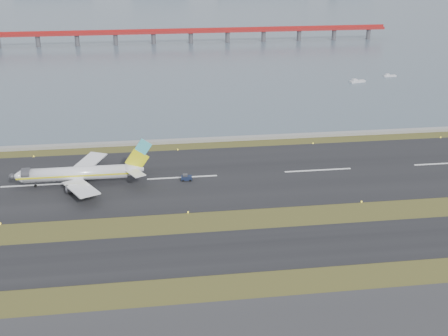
{
  "coord_description": "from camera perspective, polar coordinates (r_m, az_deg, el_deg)",
  "views": [
    {
      "loc": [
        -7.83,
        -117.48,
        63.5
      ],
      "look_at": [
        10.98,
        22.0,
        5.65
      ],
      "focal_mm": 45.0,
      "sensor_mm": 36.0,
      "label": 1
    }
  ],
  "objects": [
    {
      "name": "taxiway_strip",
      "position": [
        123.34,
        -2.98,
        -8.65
      ],
      "size": [
        1000.0,
        18.0,
        0.1
      ],
      "primitive_type": "cube",
      "color": "black",
      "rests_on": "ground"
    },
    {
      "name": "bay_water",
      "position": [
        581.01,
        -7.14,
        15.91
      ],
      "size": [
        1400.0,
        800.0,
        1.3
      ],
      "primitive_type": "cube",
      "color": "#455463",
      "rests_on": "ground"
    },
    {
      "name": "workboat_far",
      "position": [
        292.26,
        16.46,
        8.98
      ],
      "size": [
        6.03,
        1.97,
        1.46
      ],
      "rotation": [
        0.0,
        0.0,
        -0.01
      ],
      "color": "silver",
      "rests_on": "ground"
    },
    {
      "name": "runway_strip",
      "position": [
        160.74,
        -4.26,
        -0.97
      ],
      "size": [
        1000.0,
        45.0,
        0.1
      ],
      "primitive_type": "cube",
      "color": "black",
      "rests_on": "ground"
    },
    {
      "name": "seawall",
      "position": [
        188.49,
        -4.86,
        2.74
      ],
      "size": [
        1000.0,
        2.5,
        1.0
      ],
      "primitive_type": "cube",
      "color": "gray",
      "rests_on": "ground"
    },
    {
      "name": "pushback_tug",
      "position": [
        158.37,
        -3.85,
        -0.98
      ],
      "size": [
        3.1,
        1.95,
        1.92
      ],
      "rotation": [
        0.0,
        0.0,
        -0.06
      ],
      "color": "#141D37",
      "rests_on": "ground"
    },
    {
      "name": "airliner",
      "position": [
        159.3,
        -14.32,
        -0.53
      ],
      "size": [
        38.52,
        32.89,
        12.8
      ],
      "color": "white",
      "rests_on": "ground"
    },
    {
      "name": "workboat_near",
      "position": [
        276.02,
        13.36,
        8.57
      ],
      "size": [
        7.85,
        3.88,
        1.83
      ],
      "rotation": [
        0.0,
        0.0,
        0.21
      ],
      "color": "silver",
      "rests_on": "ground"
    },
    {
      "name": "ground",
      "position": [
        133.77,
        -3.42,
        -6.04
      ],
      "size": [
        1000.0,
        1000.0,
        0.0
      ],
      "primitive_type": "plane",
      "color": "#3A4418",
      "rests_on": "ground"
    },
    {
      "name": "red_pier",
      "position": [
        372.79,
        -3.41,
        13.63
      ],
      "size": [
        260.0,
        5.0,
        10.2
      ],
      "color": "maroon",
      "rests_on": "ground"
    }
  ]
}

